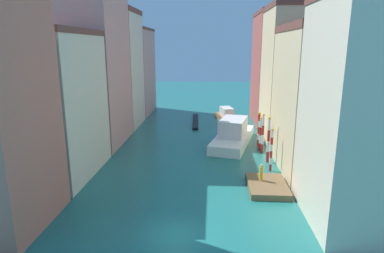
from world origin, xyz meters
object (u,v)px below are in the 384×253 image
mooring_pole_0 (271,149)px  mooring_pole_2 (263,133)px  vaporetto_white (233,135)px  gondola_black (195,121)px  person_on_dock (261,173)px  waterfront_dock (267,186)px  mooring_pole_1 (269,139)px  mooring_pole_4 (259,129)px  mooring_pole_3 (261,134)px  motorboat_0 (227,116)px

mooring_pole_0 → mooring_pole_2: 5.79m
vaporetto_white → gondola_black: vaporetto_white is taller
person_on_dock → vaporetto_white: (-1.77, 13.59, -0.04)m
waterfront_dock → mooring_pole_1: 7.64m
gondola_black → mooring_pole_1: bearing=-64.9°
mooring_pole_4 → mooring_pole_2: bearing=-89.2°
mooring_pole_3 → mooring_pole_4: bearing=88.4°
mooring_pole_2 → gondola_black: (-8.86, 16.14, -2.31)m
mooring_pole_1 → vaporetto_white: bearing=116.0°
vaporetto_white → mooring_pole_2: bearing=-50.1°
mooring_pole_2 → mooring_pole_0: bearing=-89.7°
mooring_pole_1 → mooring_pole_3: 4.09m
mooring_pole_3 → motorboat_0: size_ratio=0.58×
mooring_pole_4 → motorboat_0: bearing=103.1°
vaporetto_white → motorboat_0: (-0.25, 14.03, -0.38)m
gondola_black → motorboat_0: (5.35, 1.79, 0.68)m
person_on_dock → mooring_pole_3: 10.75m
person_on_dock → mooring_pole_2: (1.49, 9.68, 1.21)m
mooring_pole_0 → mooring_pole_4: 8.81m
person_on_dock → mooring_pole_0: bearing=68.6°
waterfront_dock → mooring_pole_3: mooring_pole_3 is taller
gondola_black → mooring_pole_2: bearing=-61.2°
mooring_pole_4 → vaporetto_white: mooring_pole_4 is taller
mooring_pole_3 → gondola_black: mooring_pole_3 is taller
mooring_pole_2 → vaporetto_white: (-3.26, 3.90, -1.25)m
waterfront_dock → vaporetto_white: vaporetto_white is taller
motorboat_0 → mooring_pole_2: bearing=-78.9°
mooring_pole_3 → mooring_pole_4: (0.06, 2.09, 0.08)m
waterfront_dock → mooring_pole_3: (0.89, 11.23, 1.95)m
vaporetto_white → mooring_pole_0: bearing=-71.2°
mooring_pole_3 → person_on_dock: bearing=-97.5°
person_on_dock → mooring_pole_3: size_ratio=0.37×
person_on_dock → motorboat_0: (-2.02, 27.62, -0.42)m
waterfront_dock → vaporetto_white: 14.41m
mooring_pole_2 → waterfront_dock: bearing=-95.5°
mooring_pole_2 → vaporetto_white: 5.24m
mooring_pole_0 → mooring_pole_4: mooring_pole_0 is taller
mooring_pole_1 → mooring_pole_3: (-0.26, 4.06, -0.44)m
waterfront_dock → mooring_pole_2: bearing=84.5°
person_on_dock → mooring_pole_1: bearing=75.8°
mooring_pole_4 → mooring_pole_0: bearing=-89.5°
waterfront_dock → mooring_pole_2: mooring_pole_2 is taller
person_on_dock → mooring_pole_4: (1.45, 12.71, 1.01)m
mooring_pole_4 → vaporetto_white: bearing=164.8°
person_on_dock → waterfront_dock: bearing=-50.2°
waterfront_dock → vaporetto_white: (-2.28, 14.19, 0.97)m
mooring_pole_1 → mooring_pole_4: (-0.21, 6.15, -0.36)m
mooring_pole_2 → motorboat_0: mooring_pole_2 is taller
vaporetto_white → motorboat_0: vaporetto_white is taller
waterfront_dock → vaporetto_white: bearing=99.1°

